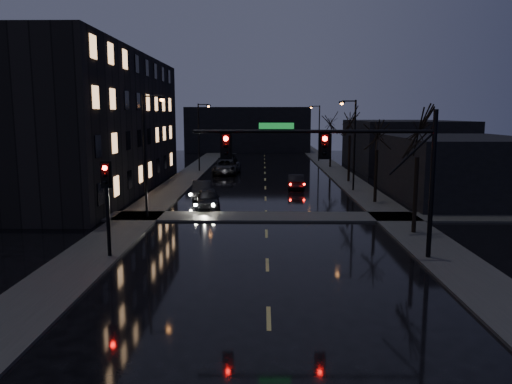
{
  "coord_description": "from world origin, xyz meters",
  "views": [
    {
      "loc": [
        -0.2,
        -13.88,
        6.78
      ],
      "look_at": [
        -0.53,
        8.99,
        3.2
      ],
      "focal_mm": 35.0,
      "sensor_mm": 36.0,
      "label": 1
    }
  ],
  "objects_px": {
    "oncoming_car_b": "(202,190)",
    "oncoming_car_c": "(227,167)",
    "oncoming_car_d": "(227,160)",
    "lead_car": "(296,181)",
    "oncoming_car_a": "(208,199)"
  },
  "relations": [
    {
      "from": "oncoming_car_b",
      "to": "oncoming_car_d",
      "type": "distance_m",
      "value": 25.02
    },
    {
      "from": "oncoming_car_a",
      "to": "oncoming_car_c",
      "type": "relative_size",
      "value": 0.71
    },
    {
      "from": "oncoming_car_b",
      "to": "oncoming_car_d",
      "type": "bearing_deg",
      "value": 83.72
    },
    {
      "from": "oncoming_car_c",
      "to": "lead_car",
      "type": "bearing_deg",
      "value": -53.32
    },
    {
      "from": "oncoming_car_c",
      "to": "oncoming_car_d",
      "type": "relative_size",
      "value": 1.08
    },
    {
      "from": "oncoming_car_d",
      "to": "lead_car",
      "type": "height_order",
      "value": "oncoming_car_d"
    },
    {
      "from": "oncoming_car_b",
      "to": "oncoming_car_c",
      "type": "xyz_separation_m",
      "value": [
        0.82,
        16.44,
        0.14
      ]
    },
    {
      "from": "oncoming_car_c",
      "to": "lead_car",
      "type": "xyz_separation_m",
      "value": [
        7.18,
        -11.0,
        -0.16
      ]
    },
    {
      "from": "oncoming_car_a",
      "to": "oncoming_car_d",
      "type": "bearing_deg",
      "value": 84.61
    },
    {
      "from": "oncoming_car_b",
      "to": "lead_car",
      "type": "height_order",
      "value": "oncoming_car_b"
    },
    {
      "from": "oncoming_car_a",
      "to": "oncoming_car_b",
      "type": "relative_size",
      "value": 1.01
    },
    {
      "from": "oncoming_car_a",
      "to": "oncoming_car_d",
      "type": "height_order",
      "value": "oncoming_car_d"
    },
    {
      "from": "oncoming_car_d",
      "to": "lead_car",
      "type": "distance_m",
      "value": 21.04
    },
    {
      "from": "oncoming_car_a",
      "to": "oncoming_car_c",
      "type": "bearing_deg",
      "value": 83.7
    },
    {
      "from": "oncoming_car_b",
      "to": "oncoming_car_a",
      "type": "bearing_deg",
      "value": -83.04
    }
  ]
}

